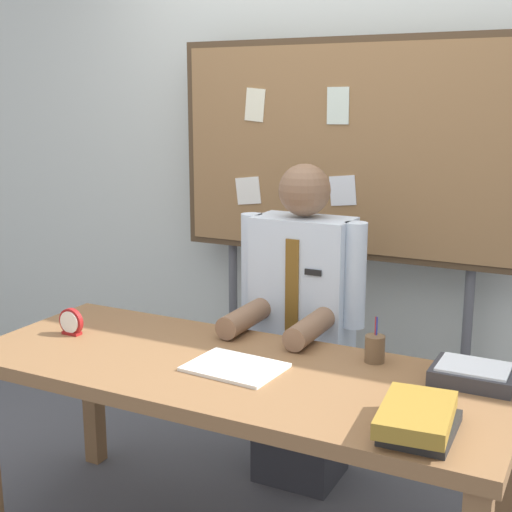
% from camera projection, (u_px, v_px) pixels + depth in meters
% --- Properties ---
extents(back_wall, '(6.40, 0.08, 2.70)m').
position_uv_depth(back_wall, '(357.00, 157.00, 3.39)').
color(back_wall, silver).
rests_on(back_wall, ground_plane).
extents(desk, '(1.89, 0.74, 0.73)m').
position_uv_depth(desk, '(232.00, 388.00, 2.45)').
color(desk, brown).
rests_on(desk, ground_plane).
extents(person, '(0.55, 0.56, 1.37)m').
position_uv_depth(person, '(301.00, 338.00, 2.98)').
color(person, '#2D2D33').
rests_on(person, ground_plane).
extents(bulletin_board, '(1.62, 0.09, 1.89)m').
position_uv_depth(bulletin_board, '(343.00, 155.00, 3.20)').
color(bulletin_board, '#4C3823').
rests_on(bulletin_board, ground_plane).
extents(book_stack, '(0.22, 0.31, 0.08)m').
position_uv_depth(book_stack, '(418.00, 419.00, 1.94)').
color(book_stack, '#262626').
rests_on(book_stack, desk).
extents(open_notebook, '(0.33, 0.26, 0.01)m').
position_uv_depth(open_notebook, '(235.00, 367.00, 2.41)').
color(open_notebook, white).
rests_on(open_notebook, desk).
extents(desk_clock, '(0.10, 0.04, 0.10)m').
position_uv_depth(desk_clock, '(71.00, 323.00, 2.75)').
color(desk_clock, maroon).
rests_on(desk_clock, desk).
extents(pen_holder, '(0.07, 0.07, 0.16)m').
position_uv_depth(pen_holder, '(375.00, 349.00, 2.46)').
color(pen_holder, brown).
rests_on(pen_holder, desk).
extents(paper_tray, '(0.26, 0.20, 0.06)m').
position_uv_depth(paper_tray, '(474.00, 374.00, 2.29)').
color(paper_tray, '#333338').
rests_on(paper_tray, desk).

